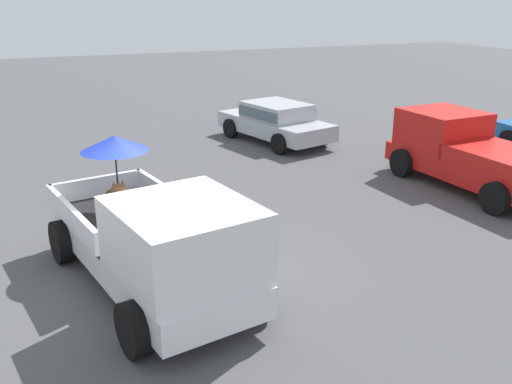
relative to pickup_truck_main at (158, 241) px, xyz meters
name	(u,v)px	position (x,y,z in m)	size (l,w,h in m)	color
ground_plane	(151,285)	(-0.41, -0.08, -0.97)	(80.00, 80.00, 0.00)	#4C4C4F
pickup_truck_main	(158,241)	(0.00, 0.00, 0.00)	(5.31, 2.99, 2.31)	black
pickup_truck_red	(469,153)	(-2.55, 8.70, -0.10)	(4.90, 2.40, 1.80)	black
parked_sedan_near	(276,120)	(-8.71, 6.10, -0.23)	(4.60, 2.74, 1.33)	black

